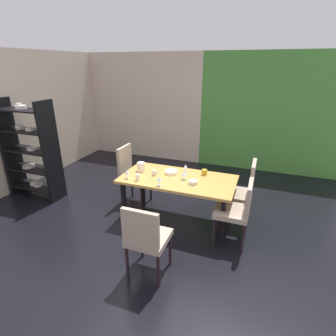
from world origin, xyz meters
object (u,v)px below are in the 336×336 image
at_px(display_shelf, 30,150).
at_px(wine_glass_front, 184,173).
at_px(serving_bowl_corner, 171,172).
at_px(cup_west, 138,177).
at_px(chair_right_far, 243,190).
at_px(wine_glass_rear, 159,179).
at_px(cup_south, 204,172).
at_px(chair_left_far, 131,173).
at_px(cup_near_window, 154,173).
at_px(chair_right_near, 238,209).
at_px(pitcher_east, 141,167).
at_px(chair_head_near, 146,237).
at_px(wine_glass_center, 127,172).
at_px(dining_table, 178,183).
at_px(wine_glass_north, 186,167).
at_px(serving_bowl_left, 193,182).

relative_size(display_shelf, wine_glass_front, 13.30).
bearing_deg(serving_bowl_corner, cup_west, -132.31).
bearing_deg(chair_right_far, wine_glass_rear, 119.27).
distance_m(cup_south, cup_west, 1.02).
distance_m(chair_left_far, cup_near_window, 0.66).
height_order(chair_right_near, cup_south, chair_right_near).
relative_size(wine_glass_rear, pitcher_east, 0.96).
bearing_deg(cup_west, chair_head_near, -59.25).
bearing_deg(wine_glass_front, chair_right_near, -17.40).
bearing_deg(chair_right_far, wine_glass_center, 108.55).
relative_size(chair_head_near, display_shelf, 0.53).
bearing_deg(wine_glass_rear, cup_south, 50.14).
xyz_separation_m(wine_glass_center, cup_west, (0.18, -0.01, -0.05)).
bearing_deg(pitcher_east, chair_head_near, -62.33).
xyz_separation_m(dining_table, wine_glass_center, (-0.70, -0.28, 0.19)).
relative_size(display_shelf, pitcher_east, 12.06).
relative_size(wine_glass_rear, serving_bowl_corner, 0.74).
relative_size(dining_table, cup_south, 19.55).
bearing_deg(dining_table, display_shelf, -177.62).
distance_m(wine_glass_north, cup_near_window, 0.51).
bearing_deg(wine_glass_rear, pitcher_east, 140.25).
xyz_separation_m(wine_glass_north, serving_bowl_left, (0.23, -0.39, -0.06)).
bearing_deg(serving_bowl_corner, wine_glass_center, -143.81).
relative_size(chair_left_far, cup_west, 10.64).
bearing_deg(serving_bowl_corner, chair_head_near, -81.69).
relative_size(chair_right_far, wine_glass_north, 7.81).
bearing_deg(chair_left_far, serving_bowl_left, 71.85).
distance_m(dining_table, wine_glass_center, 0.78).
bearing_deg(wine_glass_front, cup_south, 47.86).
height_order(chair_left_far, wine_glass_center, chair_left_far).
xyz_separation_m(chair_right_near, wine_glass_north, (-0.89, 0.54, 0.28)).
height_order(wine_glass_north, wine_glass_front, wine_glass_front).
relative_size(chair_head_near, pitcher_east, 6.38).
bearing_deg(serving_bowl_left, wine_glass_center, -170.93).
bearing_deg(display_shelf, wine_glass_north, 7.85).
bearing_deg(chair_head_near, serving_bowl_left, 78.98).
height_order(chair_right_far, pitcher_east, chair_right_far).
height_order(serving_bowl_corner, cup_south, cup_south).
height_order(chair_right_far, chair_left_far, chair_left_far).
height_order(serving_bowl_left, serving_bowl_corner, same).
bearing_deg(wine_glass_front, wine_glass_center, -161.41).
bearing_deg(serving_bowl_left, chair_right_near, -12.19).
bearing_deg(cup_south, cup_near_window, -158.37).
relative_size(chair_head_near, serving_bowl_corner, 4.88).
relative_size(dining_table, serving_bowl_left, 13.64).
height_order(serving_bowl_left, cup_west, cup_west).
bearing_deg(cup_west, wine_glass_front, 23.85).
relative_size(serving_bowl_corner, cup_south, 2.21).
distance_m(dining_table, wine_glass_north, 0.32).
bearing_deg(wine_glass_front, serving_bowl_left, -35.05).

